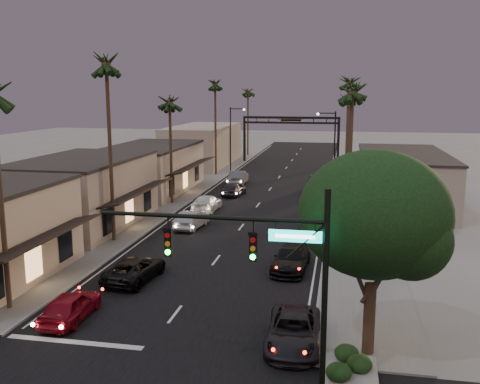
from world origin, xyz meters
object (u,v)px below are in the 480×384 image
at_px(traffic_signal, 272,261).
at_px(corner_tree, 376,219).
at_px(arch, 291,128).
at_px(palm_rb, 350,79).
at_px(curbside_black, 291,259).
at_px(streetlight_right, 332,145).
at_px(curbside_near, 294,331).
at_px(oncoming_silver, 192,219).
at_px(palm_far, 248,90).
at_px(oncoming_pickup, 135,269).
at_px(palm_ld, 215,81).
at_px(palm_rc, 348,96).
at_px(palm_lb, 106,59).
at_px(palm_lc, 170,98).
at_px(streetlight_left, 232,134).
at_px(oncoming_red, 70,306).
at_px(palm_ra, 353,87).

relative_size(traffic_signal, corner_tree, 0.97).
distance_m(arch, palm_rb, 28.24).
bearing_deg(curbside_black, streetlight_right, 89.63).
relative_size(corner_tree, curbside_near, 1.76).
bearing_deg(corner_tree, oncoming_silver, 124.55).
bearing_deg(oncoming_silver, traffic_signal, 119.33).
bearing_deg(arch, corner_tree, -81.38).
distance_m(palm_far, oncoming_pickup, 64.72).
distance_m(palm_ld, palm_rb, 20.42).
height_order(oncoming_silver, curbside_near, oncoming_silver).
bearing_deg(traffic_signal, palm_far, 100.70).
xyz_separation_m(streetlight_right, palm_ld, (-15.52, 10.00, 7.09)).
bearing_deg(palm_rc, oncoming_pickup, -104.08).
bearing_deg(oncoming_pickup, corner_tree, 157.88).
xyz_separation_m(palm_lb, palm_lc, (0.00, 14.00, -2.92)).
distance_m(corner_tree, curbside_near, 6.22).
bearing_deg(palm_rb, streetlight_left, 137.95).
distance_m(corner_tree, curbside_black, 12.58).
distance_m(streetlight_left, curbside_near, 52.14).
bearing_deg(palm_lb, palm_ld, 90.00).
bearing_deg(traffic_signal, palm_rb, 85.84).
height_order(streetlight_left, curbside_black, streetlight_left).
xyz_separation_m(palm_rc, oncoming_red, (-13.44, -55.59, -9.74)).
distance_m(palm_ld, oncoming_silver, 30.74).
height_order(streetlight_right, palm_far, palm_far).
height_order(palm_rb, oncoming_silver, palm_rb).
bearing_deg(streetlight_left, palm_lc, -94.37).
height_order(traffic_signal, oncoming_pickup, traffic_signal).
relative_size(palm_lc, palm_rb, 0.86).
bearing_deg(palm_rb, palm_far, 116.43).
height_order(palm_ld, curbside_black, palm_ld).
distance_m(traffic_signal, palm_ra, 21.19).
bearing_deg(traffic_signal, palm_lc, 114.06).
bearing_deg(streetlight_right, curbside_near, -91.11).
distance_m(streetlight_right, palm_lc, 18.66).
bearing_deg(palm_ld, curbside_black, -69.65).
distance_m(traffic_signal, arch, 66.24).
bearing_deg(oncoming_pickup, arch, -88.78).
bearing_deg(streetlight_right, traffic_signal, -91.72).
distance_m(arch, oncoming_pickup, 56.01).
bearing_deg(palm_ld, curbside_near, -72.61).
bearing_deg(arch, palm_far, 136.05).
distance_m(palm_far, curbside_near, 72.53).
bearing_deg(palm_far, arch, -43.95).
bearing_deg(streetlight_left, palm_ld, -119.25).
bearing_deg(palm_ld, palm_lc, -90.00).
relative_size(arch, palm_ld, 1.07).
relative_size(corner_tree, palm_far, 0.67).
bearing_deg(palm_lc, streetlight_left, 85.63).
height_order(oncoming_pickup, curbside_near, oncoming_pickup).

